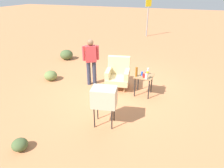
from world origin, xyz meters
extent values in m
plane|color=#C17A4C|center=(0.00, 0.00, 0.00)|extent=(60.00, 60.00, 0.00)
cylinder|color=#937047|center=(-0.19, -0.32, 0.11)|extent=(0.05, 0.05, 0.22)
cylinder|color=#937047|center=(0.33, -0.21, 0.11)|extent=(0.05, 0.05, 0.22)
cylinder|color=#937047|center=(-0.29, 0.20, 0.11)|extent=(0.05, 0.05, 0.22)
cylinder|color=#937047|center=(0.23, 0.31, 0.11)|extent=(0.05, 0.05, 0.22)
cube|color=#CCB784|center=(0.02, -0.01, 0.32)|extent=(0.90, 0.90, 0.20)
cube|color=#CCB784|center=(-0.04, 0.31, 0.74)|extent=(0.78, 0.31, 0.64)
cube|color=#CCB784|center=(-0.29, -0.07, 0.55)|extent=(0.27, 0.70, 0.26)
cube|color=#CCB784|center=(0.33, 0.06, 0.55)|extent=(0.27, 0.70, 0.26)
cylinder|color=black|center=(0.73, -0.36, 0.32)|extent=(0.04, 0.04, 0.64)
cylinder|color=black|center=(1.17, -0.36, 0.32)|extent=(0.04, 0.04, 0.64)
cylinder|color=black|center=(0.73, 0.08, 0.32)|extent=(0.04, 0.04, 0.64)
cylinder|color=black|center=(1.17, 0.08, 0.32)|extent=(0.04, 0.04, 0.64)
cube|color=#937047|center=(0.95, -0.14, 0.66)|extent=(0.56, 0.56, 0.03)
cylinder|color=black|center=(0.57, -1.84, 0.28)|extent=(0.03, 0.03, 0.55)
cylinder|color=black|center=(0.14, -1.92, 0.28)|extent=(0.03, 0.03, 0.55)
cylinder|color=black|center=(0.64, -2.19, 0.28)|extent=(0.03, 0.03, 0.55)
cylinder|color=black|center=(0.21, -2.28, 0.28)|extent=(0.03, 0.03, 0.55)
cube|color=#BCB299|center=(0.39, -2.06, 0.79)|extent=(0.68, 0.55, 0.48)
cube|color=#383D3F|center=(0.34, -1.84, 0.79)|extent=(0.41, 0.09, 0.34)
cylinder|color=#2D3347|center=(-1.05, -0.07, 0.43)|extent=(0.14, 0.14, 0.86)
cylinder|color=#2D3347|center=(-0.88, 0.04, 0.43)|extent=(0.14, 0.14, 0.86)
cube|color=#BC383D|center=(-0.96, -0.01, 1.14)|extent=(0.42, 0.38, 0.56)
cylinder|color=#BC383D|center=(-1.16, -0.14, 1.17)|extent=(0.09, 0.09, 0.50)
cylinder|color=#BC383D|center=(-0.76, 0.12, 1.17)|extent=(0.09, 0.09, 0.50)
sphere|color=brown|center=(-0.96, -0.01, 1.53)|extent=(0.22, 0.22, 0.22)
cylinder|color=gray|center=(-0.80, 8.57, 1.00)|extent=(0.08, 0.08, 2.00)
cube|color=yellow|center=(-0.80, 8.57, 2.22)|extent=(0.33, 0.33, 0.44)
cylinder|color=silver|center=(1.03, 0.04, 0.77)|extent=(0.06, 0.06, 0.20)
cylinder|color=red|center=(0.97, -0.29, 0.73)|extent=(0.07, 0.07, 0.12)
cylinder|color=blue|center=(0.88, -0.16, 0.73)|extent=(0.07, 0.07, 0.12)
cylinder|color=brown|center=(0.73, -0.28, 0.82)|extent=(0.07, 0.07, 0.30)
cylinder|color=silver|center=(1.07, -0.38, 0.76)|extent=(0.09, 0.09, 0.18)
sphere|color=yellow|center=(1.07, -0.38, 0.90)|extent=(0.07, 0.07, 0.07)
sphere|color=#E04C66|center=(1.03, -0.37, 0.90)|extent=(0.07, 0.07, 0.07)
sphere|color=orange|center=(1.11, -0.39, 0.90)|extent=(0.07, 0.07, 0.07)
ellipsoid|color=#475B33|center=(-0.97, -3.56, 0.13)|extent=(0.34, 0.34, 0.26)
ellipsoid|color=#516B38|center=(-2.37, 2.57, 0.10)|extent=(0.27, 0.27, 0.21)
ellipsoid|color=#475B33|center=(-3.34, 2.06, 0.24)|extent=(0.61, 0.61, 0.47)
ellipsoid|color=olive|center=(-2.57, -0.26, 0.19)|extent=(0.48, 0.48, 0.37)
camera|label=1|loc=(2.09, -6.00, 3.20)|focal=32.51mm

